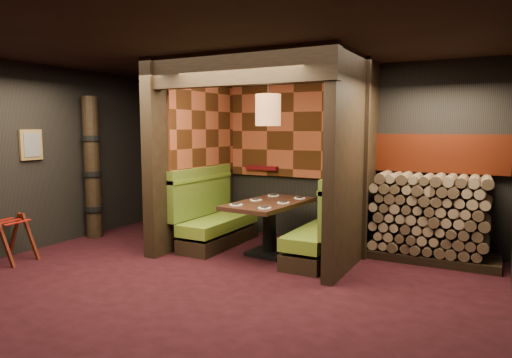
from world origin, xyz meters
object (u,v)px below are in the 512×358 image
at_px(booth_bench_right, 326,233).
at_px(luggage_rack, 10,237).
at_px(firewood_stack, 434,218).
at_px(totem_column, 92,169).
at_px(booth_bench_left, 214,220).
at_px(pendant_lamp, 268,110).
at_px(dining_table, 269,217).

bearing_deg(booth_bench_right, luggage_rack, -151.27).
bearing_deg(firewood_stack, totem_column, -166.81).
bearing_deg(booth_bench_left, firewood_stack, 12.17).
distance_m(totem_column, firewood_stack, 5.51).
bearing_deg(booth_bench_left, pendant_lamp, -8.26).
distance_m(booth_bench_right, firewood_stack, 1.54).
bearing_deg(booth_bench_left, luggage_rack, -133.20).
height_order(booth_bench_left, pendant_lamp, pendant_lamp).
height_order(booth_bench_right, firewood_stack, firewood_stack).
bearing_deg(dining_table, booth_bench_right, 6.98).
bearing_deg(pendant_lamp, booth_bench_left, 171.74).
relative_size(booth_bench_left, dining_table, 1.02).
xyz_separation_m(dining_table, totem_column, (-3.14, -0.45, 0.63)).
bearing_deg(dining_table, firewood_stack, 20.10).
bearing_deg(firewood_stack, luggage_rack, -151.62).
distance_m(luggage_rack, totem_column, 1.80).
height_order(booth_bench_right, pendant_lamp, pendant_lamp).
relative_size(booth_bench_left, totem_column, 0.67).
height_order(dining_table, luggage_rack, dining_table).
bearing_deg(totem_column, luggage_rack, -87.12).
bearing_deg(firewood_stack, pendant_lamp, -158.75).
relative_size(booth_bench_right, luggage_rack, 2.28).
height_order(booth_bench_left, totem_column, totem_column).
xyz_separation_m(booth_bench_left, pendant_lamp, (1.05, -0.15, 1.73)).
distance_m(dining_table, firewood_stack, 2.34).
bearing_deg(booth_bench_left, totem_column, -165.25).
xyz_separation_m(booth_bench_right, dining_table, (-0.84, -0.10, 0.16)).
relative_size(booth_bench_left, luggage_rack, 2.28).
distance_m(luggage_rack, firewood_stack, 5.98).
relative_size(dining_table, pendant_lamp, 1.65).
bearing_deg(firewood_stack, dining_table, -159.90).
xyz_separation_m(pendant_lamp, luggage_rack, (-3.06, -1.99, -1.78)).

